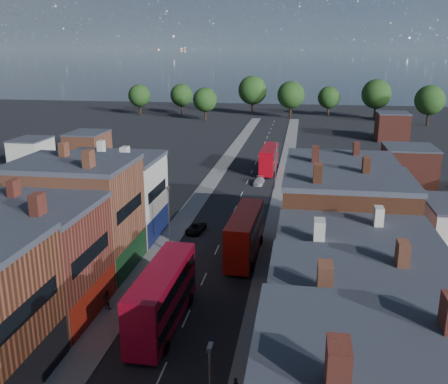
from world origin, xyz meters
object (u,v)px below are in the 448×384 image
(bus_1, at_px, (245,233))
(bus_2, at_px, (269,159))
(car_3, at_px, (259,181))
(ped_1, at_px, (107,299))
(bus_0, at_px, (162,296))
(car_2, at_px, (196,228))

(bus_1, bearing_deg, bus_2, 92.56)
(car_3, distance_m, ped_1, 47.27)
(bus_0, relative_size, bus_1, 1.01)
(bus_1, distance_m, ped_1, 17.99)
(bus_2, bearing_deg, bus_1, -87.90)
(bus_2, distance_m, ped_1, 56.73)
(bus_0, xyz_separation_m, bus_2, (4.97, 57.57, -0.18))
(car_2, height_order, ped_1, ped_1)
(car_2, bearing_deg, bus_2, 84.72)
(bus_0, xyz_separation_m, car_2, (-2.08, 22.91, -2.29))
(bus_2, bearing_deg, car_3, -94.60)
(bus_1, relative_size, car_3, 3.04)
(bus_0, height_order, ped_1, bus_0)
(bus_1, xyz_separation_m, ped_1, (-10.98, -14.13, -1.80))
(car_2, relative_size, ped_1, 2.28)
(car_3, bearing_deg, bus_2, 87.47)
(bus_2, xyz_separation_m, car_3, (-1.06, -9.42, -2.10))
(car_2, bearing_deg, bus_1, -37.29)
(car_3, bearing_deg, bus_1, -83.86)
(bus_0, relative_size, ped_1, 6.80)
(bus_1, distance_m, car_3, 32.23)
(car_2, bearing_deg, ped_1, -93.84)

